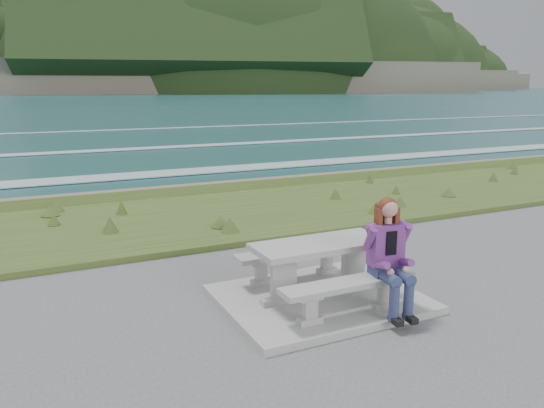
% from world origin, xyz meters
% --- Properties ---
extents(concrete_slab, '(2.60, 2.10, 0.10)m').
position_xyz_m(concrete_slab, '(0.00, 0.00, 0.05)').
color(concrete_slab, '#A6A6A1').
rests_on(concrete_slab, ground).
extents(picnic_table, '(1.80, 0.75, 0.75)m').
position_xyz_m(picnic_table, '(0.00, 0.00, 0.68)').
color(picnic_table, '#A6A6A1').
rests_on(picnic_table, concrete_slab).
extents(bench_landward, '(1.80, 0.35, 0.45)m').
position_xyz_m(bench_landward, '(0.00, -0.70, 0.45)').
color(bench_landward, '#A6A6A1').
rests_on(bench_landward, concrete_slab).
extents(bench_seaward, '(1.80, 0.35, 0.45)m').
position_xyz_m(bench_seaward, '(0.00, 0.70, 0.45)').
color(bench_seaward, '#A6A6A1').
rests_on(bench_seaward, concrete_slab).
extents(grass_verge, '(160.00, 4.50, 0.22)m').
position_xyz_m(grass_verge, '(0.00, 5.00, 0.00)').
color(grass_verge, '#33501E').
rests_on(grass_verge, ground).
extents(shore_drop, '(160.00, 0.80, 2.20)m').
position_xyz_m(shore_drop, '(0.00, 7.90, 0.00)').
color(shore_drop, '#685B4E').
rests_on(shore_drop, ground).
extents(ocean, '(1600.00, 1600.00, 0.09)m').
position_xyz_m(ocean, '(0.00, 25.09, -1.74)').
color(ocean, '#21565D').
rests_on(ocean, ground).
extents(headland_range, '(729.83, 363.95, 177.59)m').
position_xyz_m(headland_range, '(190.47, 398.47, 9.90)').
color(headland_range, '#685B4E').
rests_on(headland_range, ground).
extents(seated_woman, '(0.49, 0.76, 1.43)m').
position_xyz_m(seated_woman, '(0.52, -0.84, 0.63)').
color(seated_woman, navy).
rests_on(seated_woman, concrete_slab).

